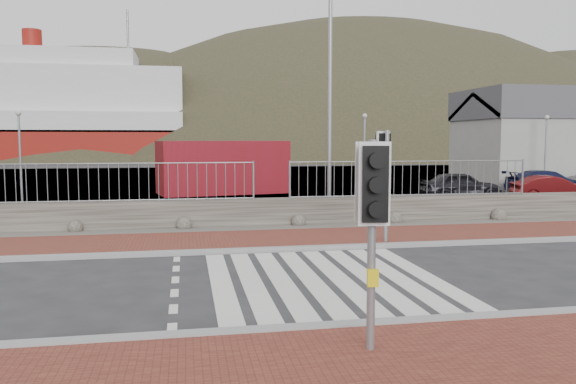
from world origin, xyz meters
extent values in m
plane|color=#28282B|center=(0.00, 0.00, 0.00)|extent=(220.00, 220.00, 0.00)
cube|color=brown|center=(0.00, -5.00, 0.04)|extent=(40.00, 4.00, 0.08)
cube|color=brown|center=(0.00, 4.50, 0.04)|extent=(40.00, 3.00, 0.08)
cube|color=gray|center=(0.00, -3.00, 0.05)|extent=(40.00, 0.25, 0.12)
cube|color=gray|center=(0.00, 3.00, 0.05)|extent=(40.00, 0.25, 0.12)
cube|color=silver|center=(-2.10, 0.00, 0.01)|extent=(0.42, 5.60, 0.01)
cube|color=silver|center=(-1.50, 0.00, 0.01)|extent=(0.42, 5.60, 0.01)
cube|color=silver|center=(-0.90, 0.00, 0.01)|extent=(0.42, 5.60, 0.01)
cube|color=silver|center=(-0.30, 0.00, 0.01)|extent=(0.42, 5.60, 0.01)
cube|color=silver|center=(0.30, 0.00, 0.01)|extent=(0.42, 5.60, 0.01)
cube|color=silver|center=(0.90, 0.00, 0.01)|extent=(0.42, 5.60, 0.01)
cube|color=silver|center=(1.50, 0.00, 0.01)|extent=(0.42, 5.60, 0.01)
cube|color=silver|center=(2.10, 0.00, 0.01)|extent=(0.42, 5.60, 0.01)
cube|color=#59544C|center=(0.00, 6.50, 0.03)|extent=(40.00, 1.50, 0.06)
cube|color=#413D36|center=(0.00, 7.30, 0.45)|extent=(40.00, 0.60, 0.90)
cylinder|color=gray|center=(-4.80, 7.15, 2.10)|extent=(8.40, 0.04, 0.04)
cylinder|color=gray|center=(-0.60, 7.15, 1.50)|extent=(0.07, 0.07, 1.20)
cylinder|color=gray|center=(4.80, 7.15, 2.10)|extent=(8.40, 0.04, 0.04)
cylinder|color=gray|center=(0.60, 7.15, 1.50)|extent=(0.07, 0.07, 1.20)
cylinder|color=gray|center=(9.00, 7.15, 1.50)|extent=(0.07, 0.07, 1.20)
cube|color=#4C4C4F|center=(0.00, 27.90, 0.00)|extent=(120.00, 40.00, 0.50)
cube|color=#3F4C54|center=(0.00, 62.90, 0.00)|extent=(220.00, 50.00, 0.05)
cube|color=silver|center=(-18.00, 67.90, 9.00)|extent=(30.00, 12.00, 6.00)
cube|color=silver|center=(-18.00, 67.90, 13.00)|extent=(18.00, 10.00, 2.50)
cylinder|color=maroon|center=(-22.00, 67.90, 15.50)|extent=(2.40, 2.40, 3.00)
cylinder|color=gray|center=(-10.00, 67.90, 17.00)|extent=(0.30, 0.30, 6.00)
cube|color=#9E9E99|center=(20.00, 19.90, 2.00)|extent=(12.00, 6.00, 4.00)
cube|color=#4C4C51|center=(20.00, 19.90, 4.90)|extent=(12.20, 6.20, 1.80)
ellipsoid|color=#2B2D1B|center=(-15.00, 87.90, -20.00)|extent=(106.40, 68.40, 76.00)
ellipsoid|color=#2B2D1B|center=(30.00, 87.90, -26.00)|extent=(140.00, 90.00, 100.00)
cylinder|color=gray|center=(-0.40, -3.99, 1.42)|extent=(0.11, 0.11, 2.83)
cube|color=yellow|center=(-0.40, -3.99, 1.06)|extent=(0.15, 0.10, 0.22)
cube|color=black|center=(-0.40, -3.99, 2.28)|extent=(0.44, 0.30, 1.06)
sphere|color=#0CE53F|center=(-0.40, -3.99, 1.97)|extent=(0.15, 0.15, 0.15)
cylinder|color=gray|center=(2.56, 3.46, 1.54)|extent=(0.12, 0.12, 3.09)
cube|color=yellow|center=(2.56, 3.46, 1.16)|extent=(0.18, 0.14, 0.24)
cube|color=black|center=(2.56, 3.46, 2.48)|extent=(0.51, 0.41, 1.16)
sphere|color=#0CE53F|center=(2.56, 3.46, 2.15)|extent=(0.17, 0.17, 0.17)
cube|color=black|center=(2.20, 3.32, 2.32)|extent=(0.29, 0.25, 0.55)
cylinder|color=gray|center=(2.18, 8.10, 3.94)|extent=(0.14, 0.14, 7.88)
cube|color=maroon|center=(-0.81, 18.99, 1.38)|extent=(7.06, 4.02, 2.77)
imported|color=black|center=(10.31, 14.21, 0.65)|extent=(3.86, 1.69, 1.29)
imported|color=#4E0B0C|center=(13.96, 12.40, 0.58)|extent=(3.74, 2.00, 1.17)
imported|color=#13183D|center=(15.68, 15.23, 0.63)|extent=(4.34, 1.80, 1.25)
camera|label=1|loc=(-2.76, -10.87, 2.83)|focal=35.00mm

